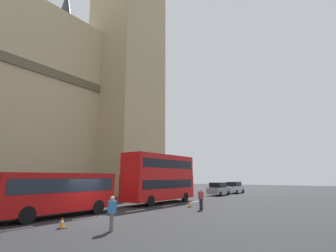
# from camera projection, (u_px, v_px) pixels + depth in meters

# --- Properties ---
(ground_plane) EXTENTS (160.00, 160.00, 0.00)m
(ground_plane) POSITION_uv_depth(u_px,v_px,m) (91.00, 217.00, 17.06)
(ground_plane) COLOR #262628
(lane_centre_marking) EXTENTS (29.80, 0.16, 0.01)m
(lane_centre_marking) POSITION_uv_depth(u_px,v_px,m) (87.00, 218.00, 16.83)
(lane_centre_marking) COLOR silver
(lane_centre_marking) RESTS_ON ground_plane
(double_decker_bus) EXTENTS (9.27, 2.54, 4.90)m
(double_decker_bus) POSITION_uv_depth(u_px,v_px,m) (160.00, 176.00, 26.80)
(double_decker_bus) COLOR red
(double_decker_bus) RESTS_ON ground_plane
(sedan_lead) EXTENTS (4.40, 1.86, 1.85)m
(sedan_lead) POSITION_uv_depth(u_px,v_px,m) (219.00, 189.00, 37.76)
(sedan_lead) COLOR gray
(sedan_lead) RESTS_ON ground_plane
(sedan_trailing) EXTENTS (4.40, 1.86, 1.85)m
(sedan_trailing) POSITION_uv_depth(u_px,v_px,m) (235.00, 188.00, 42.74)
(sedan_trailing) COLOR #B7B7BC
(sedan_trailing) RESTS_ON ground_plane
(traffic_cone_west) EXTENTS (0.36, 0.36, 0.58)m
(traffic_cone_west) POSITION_uv_depth(u_px,v_px,m) (62.00, 223.00, 13.45)
(traffic_cone_west) COLOR black
(traffic_cone_west) RESTS_ON ground_plane
(traffic_cone_middle) EXTENTS (0.36, 0.36, 0.58)m
(traffic_cone_middle) POSITION_uv_depth(u_px,v_px,m) (190.00, 204.00, 23.01)
(traffic_cone_middle) COLOR black
(traffic_cone_middle) RESTS_ON ground_plane
(pedestrian_near_cones) EXTENTS (0.47, 0.42, 1.69)m
(pedestrian_near_cones) POSITION_uv_depth(u_px,v_px,m) (112.00, 212.00, 12.83)
(pedestrian_near_cones) COLOR #726651
(pedestrian_near_cones) RESTS_ON ground_plane
(pedestrian_by_kerb) EXTENTS (0.45, 0.35, 1.69)m
(pedestrian_by_kerb) POSITION_uv_depth(u_px,v_px,m) (201.00, 198.00, 21.32)
(pedestrian_by_kerb) COLOR #262D4C
(pedestrian_by_kerb) RESTS_ON ground_plane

